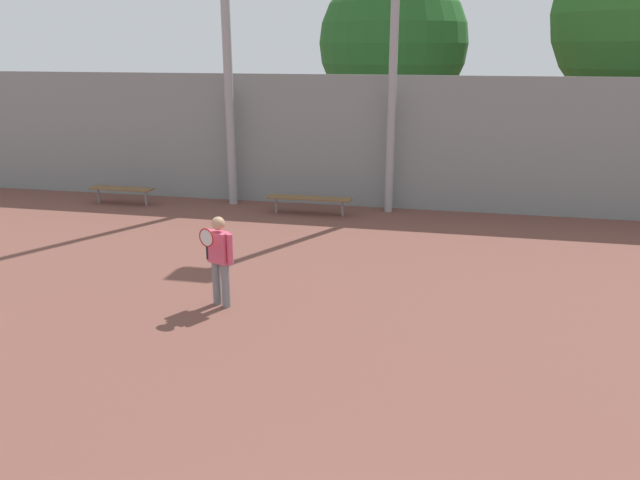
{
  "coord_description": "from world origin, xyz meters",
  "views": [
    {
      "loc": [
        0.77,
        -2.03,
        4.19
      ],
      "look_at": [
        -1.43,
        8.33,
        0.88
      ],
      "focal_mm": 35.0,
      "sensor_mm": 36.0,
      "label": 1
    }
  ],
  "objects_px": {
    "tennis_player": "(219,256)",
    "bench_courtside_far": "(309,199)",
    "tree_green_tall": "(393,43)",
    "bench_adjacent_court": "(121,189)"
  },
  "relations": [
    {
      "from": "bench_courtside_far",
      "to": "bench_adjacent_court",
      "type": "bearing_deg",
      "value": -180.0
    },
    {
      "from": "bench_courtside_far",
      "to": "tree_green_tall",
      "type": "height_order",
      "value": "tree_green_tall"
    },
    {
      "from": "bench_adjacent_court",
      "to": "tree_green_tall",
      "type": "bearing_deg",
      "value": 43.77
    },
    {
      "from": "tennis_player",
      "to": "bench_courtside_far",
      "type": "xyz_separation_m",
      "value": [
        0.11,
        6.07,
        -0.46
      ]
    },
    {
      "from": "tennis_player",
      "to": "bench_courtside_far",
      "type": "relative_size",
      "value": 0.7
    },
    {
      "from": "tennis_player",
      "to": "bench_adjacent_court",
      "type": "relative_size",
      "value": 0.86
    },
    {
      "from": "tennis_player",
      "to": "bench_adjacent_court",
      "type": "xyz_separation_m",
      "value": [
        -5.18,
        6.07,
        -0.47
      ]
    },
    {
      "from": "tennis_player",
      "to": "bench_courtside_far",
      "type": "distance_m",
      "value": 6.09
    },
    {
      "from": "bench_courtside_far",
      "to": "tree_green_tall",
      "type": "relative_size",
      "value": 0.33
    },
    {
      "from": "tennis_player",
      "to": "bench_courtside_far",
      "type": "height_order",
      "value": "tennis_player"
    }
  ]
}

